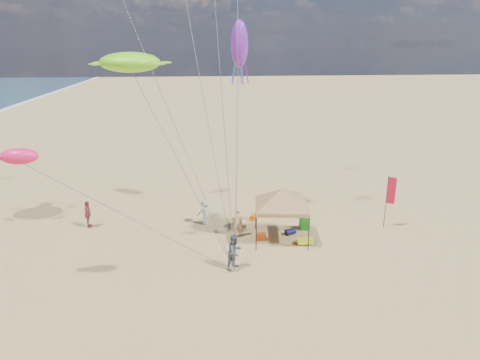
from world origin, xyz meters
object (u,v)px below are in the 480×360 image
Objects in this scene: cooler_blue at (303,214)px; person_near_a at (237,222)px; cooler_red at (261,237)px; person_far_a at (88,214)px; chair_yellow at (237,222)px; person_near_c at (205,212)px; feather_flag at (390,194)px; beach_cart at (305,241)px; chair_green at (304,224)px; person_near_b at (235,252)px; canopy_tent at (282,191)px.

person_near_a is (-4.54, -2.55, 0.70)m from cooler_blue.
cooler_red is 0.32× the size of person_far_a.
person_near_c is at bearing 158.64° from chair_yellow.
beach_cart is (-5.55, -1.81, -1.99)m from feather_flag.
person_near_c is at bearing -102.86° from person_far_a.
beach_cart is at bearing 137.29° from person_near_a.
cooler_red is at bearing 133.83° from person_near_a.
chair_yellow is at bearing -163.87° from cooler_blue.
chair_green is 0.38× the size of person_near_b.
person_near_c reaches higher than cooler_blue.
person_near_b is (-0.47, -3.85, 0.02)m from person_near_a.
person_near_c is at bearing 166.71° from chair_green.
chair_green is 0.39× the size of person_near_a.
beach_cart is 0.50× the size of person_near_a.
beach_cart is at bearing -117.50° from person_far_a.
person_near_a is at bearing -115.32° from person_far_a.
chair_green is (-5.11, 0.29, -1.84)m from feather_flag.
chair_yellow reaches higher than beach_cart.
feather_flag is 1.95× the size of person_far_a.
cooler_blue is at bearing 8.37° from person_near_b.
canopy_tent is 3.68× the size of person_near_c.
beach_cart is at bearing -161.92° from feather_flag.
person_far_a reaches higher than cooler_red.
cooler_blue is 1.96m from chair_green.
person_near_b is at bearing -132.27° from canopy_tent.
canopy_tent is 1.73× the size of feather_flag.
person_near_b is (-9.74, -4.20, -1.28)m from feather_flag.
person_near_a is at bearing -96.66° from chair_yellow.
cooler_red is 1.00× the size of cooler_blue.
cooler_red is at bearing 179.87° from canopy_tent.
person_near_a is 3.88m from person_near_b.
canopy_tent is 6.91m from feather_flag.
person_far_a is at bearing 172.92° from chair_green.
person_far_a reaches higher than chair_green.
chair_green is 13.20m from person_far_a.
person_near_b is (-4.62, -4.49, 0.56)m from chair_green.
feather_flag is 6.11× the size of cooler_red.
feather_flag is (6.80, 0.97, -0.76)m from canopy_tent.
chair_yellow is 0.45× the size of person_near_c.
person_near_c is (-6.35, -0.51, 0.59)m from cooler_blue.
feather_flag is 4.71× the size of chair_green.
beach_cart is at bearing -13.85° from person_near_b.
cooler_blue reaches higher than beach_cart.
feather_flag reaches higher than chair_green.
canopy_tent is at bearing -39.42° from chair_yellow.
canopy_tent is 10.56× the size of cooler_blue.
feather_flag is 3.66× the size of beach_cart.
cooler_blue is 0.60× the size of beach_cart.
beach_cart is (1.25, -0.84, -2.75)m from canopy_tent.
beach_cart is 4.05m from person_near_a.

